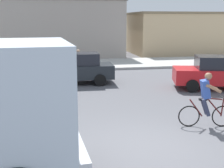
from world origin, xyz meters
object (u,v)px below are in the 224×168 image
cyclist (206,100)px  pedestrian_near_kerb (78,63)px  car_red_near (75,68)px  car_white_mid (217,72)px

cyclist → pedestrian_near_kerb: size_ratio=1.06×
pedestrian_near_kerb → cyclist: bearing=-70.7°
car_red_near → cyclist: bearing=-64.6°
cyclist → car_red_near: cyclist is taller
cyclist → car_white_mid: size_ratio=0.40×
car_red_near → pedestrian_near_kerb: bearing=80.3°
car_red_near → car_white_mid: (6.63, -2.58, 0.00)m
car_red_near → car_white_mid: bearing=-21.3°
cyclist → car_red_near: bearing=115.4°
car_white_mid → pedestrian_near_kerb: 7.68m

